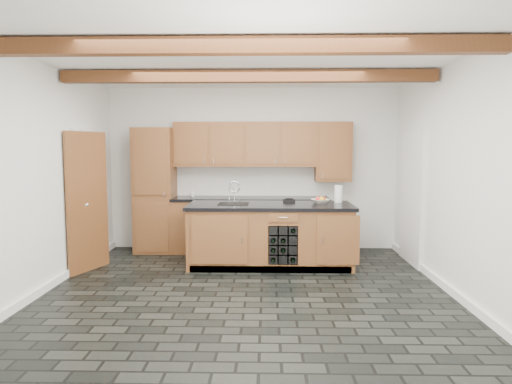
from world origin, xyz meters
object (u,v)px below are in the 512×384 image
island (271,235)px  kitchen_scale (289,200)px  paper_towel (338,194)px  fruit_bowl (320,201)px

island → kitchen_scale: 0.64m
kitchen_scale → paper_towel: 0.77m
island → paper_towel: size_ratio=9.45×
kitchen_scale → paper_towel: size_ratio=0.75×
kitchen_scale → paper_towel: (0.76, -0.03, 0.10)m
kitchen_scale → paper_towel: paper_towel is taller
kitchen_scale → fruit_bowl: size_ratio=0.72×
island → kitchen_scale: kitchen_scale is taller
island → paper_towel: bearing=13.7°
kitchen_scale → fruit_bowl: bearing=-12.8°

